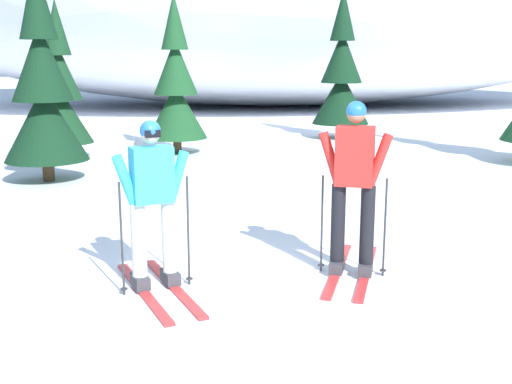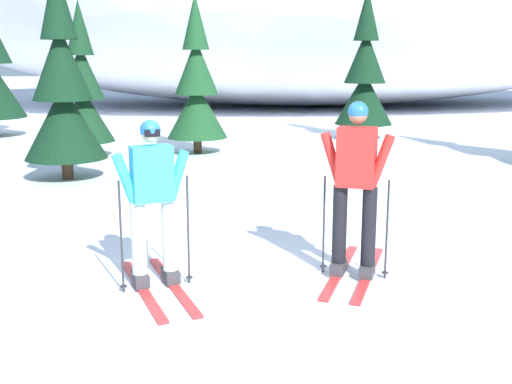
% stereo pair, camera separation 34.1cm
% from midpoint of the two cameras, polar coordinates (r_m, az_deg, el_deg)
% --- Properties ---
extents(ground_plane, '(120.00, 120.00, 0.00)m').
position_cam_midpoint_polar(ground_plane, '(6.60, -1.94, -8.20)').
color(ground_plane, white).
extents(skier_red_jacket, '(1.00, 1.81, 1.85)m').
position_cam_midpoint_polar(skier_red_jacket, '(6.61, 10.43, 0.37)').
color(skier_red_jacket, red).
rests_on(skier_red_jacket, ground).
extents(skier_cyan_jacket, '(0.97, 1.79, 1.70)m').
position_cam_midpoint_polar(skier_cyan_jacket, '(6.31, -7.74, -0.93)').
color(skier_cyan_jacket, red).
rests_on(skier_cyan_jacket, ground).
extents(pine_tree_left, '(1.34, 1.34, 3.47)m').
position_cam_midpoint_polar(pine_tree_left, '(14.82, -14.72, 8.66)').
color(pine_tree_left, '#47301E').
rests_on(pine_tree_left, ground).
extents(pine_tree_center_left, '(1.51, 1.51, 3.91)m').
position_cam_midpoint_polar(pine_tree_center_left, '(12.18, -16.28, 8.71)').
color(pine_tree_center_left, '#47301E').
rests_on(pine_tree_center_left, ground).
extents(pine_tree_center_right, '(1.41, 1.41, 3.66)m').
position_cam_midpoint_polar(pine_tree_center_right, '(14.93, -4.72, 9.35)').
color(pine_tree_center_right, '#47301E').
rests_on(pine_tree_center_right, ground).
extents(pine_tree_right, '(1.56, 1.56, 4.04)m').
position_cam_midpoint_polar(pine_tree_right, '(17.68, 10.34, 10.19)').
color(pine_tree_right, '#47301E').
rests_on(pine_tree_right, ground).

